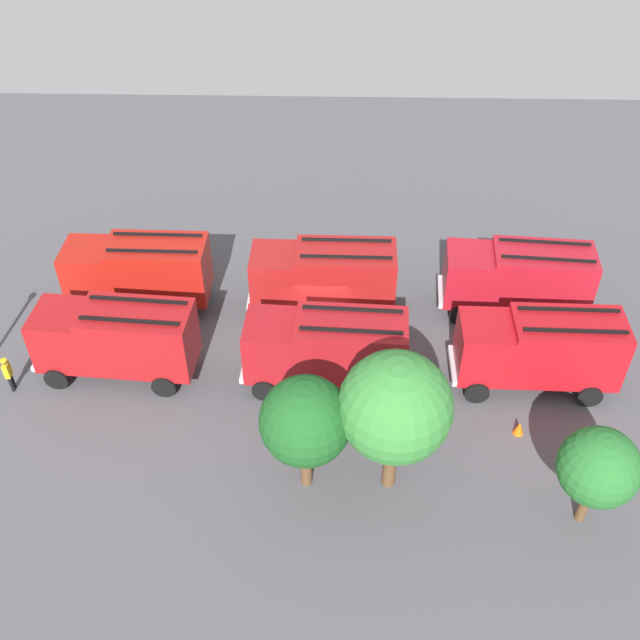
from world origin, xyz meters
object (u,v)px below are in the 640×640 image
at_px(fire_truck_5, 116,338).
at_px(firefighter_1, 470,256).
at_px(tree_1, 395,408).
at_px(traffic_cone_1, 519,428).
at_px(tree_0, 599,468).
at_px(fire_truck_1, 324,276).
at_px(firefighter_2, 8,373).
at_px(fire_truck_2, 138,270).
at_px(tree_2, 305,422).
at_px(traffic_cone_0, 318,417).
at_px(firefighter_0, 570,262).
at_px(fire_truck_4, 327,348).
at_px(fire_truck_3, 540,348).
at_px(fire_truck_0, 518,277).
at_px(firefighter_3, 272,332).

height_order(fire_truck_5, firefighter_1, fire_truck_5).
distance_m(tree_1, traffic_cone_1, 7.45).
bearing_deg(traffic_cone_1, tree_0, 110.73).
distance_m(fire_truck_1, firefighter_2, 15.09).
relative_size(fire_truck_2, tree_0, 1.58).
height_order(tree_1, traffic_cone_1, tree_1).
xyz_separation_m(fire_truck_1, traffic_cone_1, (-8.40, 7.93, -1.83)).
distance_m(tree_2, traffic_cone_0, 4.55).
distance_m(fire_truck_2, tree_2, 14.05).
height_order(fire_truck_5, tree_0, tree_0).
relative_size(tree_0, traffic_cone_1, 7.17).
xyz_separation_m(firefighter_0, traffic_cone_1, (4.52, 10.97, -0.63)).
xyz_separation_m(fire_truck_4, tree_2, (0.69, 5.55, 1.46)).
bearing_deg(fire_truck_3, fire_truck_1, -26.32).
bearing_deg(tree_1, firefighter_2, -15.88).
height_order(fire_truck_0, firefighter_3, fire_truck_0).
height_order(fire_truck_2, fire_truck_4, same).
distance_m(firefighter_1, firefighter_2, 23.50).
distance_m(fire_truck_3, tree_0, 7.24).
bearing_deg(firefighter_0, fire_truck_4, 42.24).
xyz_separation_m(firefighter_0, firefighter_2, (26.76, 8.94, 0.07)).
distance_m(fire_truck_0, firefighter_0, 4.67).
bearing_deg(fire_truck_3, traffic_cone_0, 16.27).
bearing_deg(fire_truck_1, firefighter_1, -154.96).
height_order(fire_truck_0, fire_truck_4, same).
bearing_deg(firefighter_0, fire_truck_2, 16.69).
bearing_deg(fire_truck_1, fire_truck_3, 153.25).
height_order(fire_truck_0, tree_1, tree_1).
distance_m(fire_truck_2, tree_1, 16.31).
height_order(fire_truck_0, firefighter_2, fire_truck_0).
relative_size(fire_truck_4, traffic_cone_0, 10.26).
xyz_separation_m(firefighter_1, tree_0, (-2.28, 15.59, 2.14)).
bearing_deg(firefighter_0, firefighter_1, 4.69).
relative_size(fire_truck_1, fire_truck_4, 0.99).
bearing_deg(tree_0, tree_1, -11.65).
xyz_separation_m(fire_truck_2, traffic_cone_1, (-17.57, 8.17, -1.83)).
xyz_separation_m(firefighter_2, traffic_cone_0, (-13.75, 1.64, -0.67)).
distance_m(fire_truck_0, tree_1, 12.87).
bearing_deg(fire_truck_3, fire_truck_5, 0.45).
distance_m(fire_truck_4, firefighter_0, 15.14).
height_order(tree_1, tree_2, tree_1).
relative_size(fire_truck_5, firefighter_0, 4.32).
bearing_deg(traffic_cone_1, traffic_cone_0, -2.66).
bearing_deg(firefighter_2, traffic_cone_1, -8.93).
relative_size(firefighter_1, traffic_cone_0, 2.35).
bearing_deg(fire_truck_5, fire_truck_3, -176.43).
relative_size(firefighter_1, tree_2, 0.31).
relative_size(tree_0, tree_1, 0.70).
xyz_separation_m(fire_truck_3, fire_truck_5, (18.60, -0.24, 0.00)).
distance_m(fire_truck_2, firefighter_0, 22.30).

